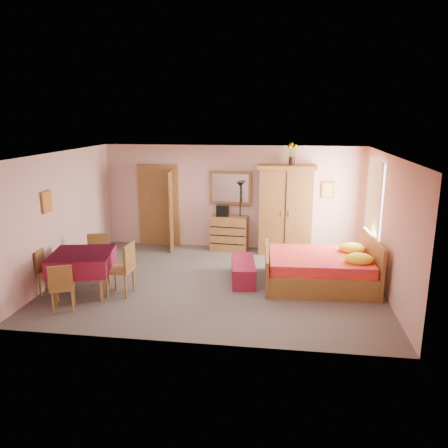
# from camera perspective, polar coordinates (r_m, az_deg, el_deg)

# --- Properties ---
(floor) EXTENTS (6.50, 6.50, 0.00)m
(floor) POSITION_cam_1_polar(r_m,az_deg,el_deg) (9.00, -0.90, -7.56)
(floor) COLOR #615C56
(floor) RESTS_ON ground
(ceiling) EXTENTS (6.50, 6.50, 0.00)m
(ceiling) POSITION_cam_1_polar(r_m,az_deg,el_deg) (8.41, -0.97, 9.17)
(ceiling) COLOR brown
(ceiling) RESTS_ON wall_back
(wall_back) EXTENTS (6.50, 0.10, 2.60)m
(wall_back) POSITION_cam_1_polar(r_m,az_deg,el_deg) (11.04, 1.05, 3.50)
(wall_back) COLOR #D7A49C
(wall_back) RESTS_ON floor
(wall_front) EXTENTS (6.50, 0.10, 2.60)m
(wall_front) POSITION_cam_1_polar(r_m,az_deg,el_deg) (6.25, -4.45, -4.76)
(wall_front) COLOR #D7A49C
(wall_front) RESTS_ON floor
(wall_left) EXTENTS (0.10, 5.00, 2.60)m
(wall_left) POSITION_cam_1_polar(r_m,az_deg,el_deg) (9.65, -20.38, 1.10)
(wall_left) COLOR #D7A49C
(wall_left) RESTS_ON floor
(wall_right) EXTENTS (0.10, 5.00, 2.60)m
(wall_right) POSITION_cam_1_polar(r_m,az_deg,el_deg) (8.74, 20.63, -0.20)
(wall_right) COLOR #D7A49C
(wall_right) RESTS_ON floor
(doorway) EXTENTS (1.06, 0.12, 2.15)m
(doorway) POSITION_cam_1_polar(r_m,az_deg,el_deg) (11.44, -8.47, 2.32)
(doorway) COLOR #9E6B35
(doorway) RESTS_ON floor
(window) EXTENTS (0.08, 1.40, 1.95)m
(window) POSITION_cam_1_polar(r_m,az_deg,el_deg) (9.85, 19.01, 2.35)
(window) COLOR white
(window) RESTS_ON wall_right
(picture_left) EXTENTS (0.04, 0.32, 0.42)m
(picture_left) POSITION_cam_1_polar(r_m,az_deg,el_deg) (9.05, -22.19, 2.72)
(picture_left) COLOR orange
(picture_left) RESTS_ON wall_left
(picture_back) EXTENTS (0.30, 0.04, 0.40)m
(picture_back) POSITION_cam_1_polar(r_m,az_deg,el_deg) (10.94, 13.39, 4.36)
(picture_back) COLOR #D8BF59
(picture_back) RESTS_ON wall_back
(chest_of_drawers) EXTENTS (0.94, 0.51, 0.86)m
(chest_of_drawers) POSITION_cam_1_polar(r_m,az_deg,el_deg) (10.98, 0.69, -1.20)
(chest_of_drawers) COLOR #A46D37
(chest_of_drawers) RESTS_ON floor
(wall_mirror) EXTENTS (1.06, 0.11, 0.84)m
(wall_mirror) POSITION_cam_1_polar(r_m,az_deg,el_deg) (10.95, 0.84, 4.74)
(wall_mirror) COLOR silver
(wall_mirror) RESTS_ON wall_back
(stereo) EXTENTS (0.31, 0.24, 0.28)m
(stereo) POSITION_cam_1_polar(r_m,az_deg,el_deg) (10.90, -0.19, 1.78)
(stereo) COLOR black
(stereo) RESTS_ON chest_of_drawers
(floor_lamp) EXTENTS (0.25, 0.25, 1.73)m
(floor_lamp) POSITION_cam_1_polar(r_m,az_deg,el_deg) (10.89, 2.11, 1.00)
(floor_lamp) COLOR black
(floor_lamp) RESTS_ON floor
(wardrobe) EXTENTS (1.39, 0.73, 2.17)m
(wardrobe) POSITION_cam_1_polar(r_m,az_deg,el_deg) (10.71, 8.05, 1.86)
(wardrobe) COLOR #956232
(wardrobe) RESTS_ON floor
(sunflower_vase) EXTENTS (0.23, 0.23, 0.52)m
(sunflower_vase) POSITION_cam_1_polar(r_m,az_deg,el_deg) (10.55, 8.86, 9.05)
(sunflower_vase) COLOR yellow
(sunflower_vase) RESTS_ON wardrobe
(bed) EXTENTS (2.24, 1.80, 1.00)m
(bed) POSITION_cam_1_polar(r_m,az_deg,el_deg) (8.91, 12.29, -4.70)
(bed) COLOR #DF1557
(bed) RESTS_ON floor
(bench) EXTENTS (0.62, 1.29, 0.41)m
(bench) POSITION_cam_1_polar(r_m,az_deg,el_deg) (9.02, 2.52, -6.13)
(bench) COLOR maroon
(bench) RESTS_ON floor
(dining_table) EXTENTS (1.29, 1.29, 0.80)m
(dining_table) POSITION_cam_1_polar(r_m,az_deg,el_deg) (8.76, -17.91, -6.09)
(dining_table) COLOR maroon
(dining_table) RESTS_ON floor
(chair_south) EXTENTS (0.51, 0.51, 0.86)m
(chair_south) POSITION_cam_1_polar(r_m,az_deg,el_deg) (8.13, -20.35, -7.62)
(chair_south) COLOR #A87539
(chair_south) RESTS_ON floor
(chair_north) EXTENTS (0.54, 0.54, 0.92)m
(chair_north) POSITION_cam_1_polar(r_m,az_deg,el_deg) (9.42, -16.10, -4.18)
(chair_north) COLOR olive
(chair_north) RESTS_ON floor
(chair_west) EXTENTS (0.44, 0.44, 0.85)m
(chair_west) POSITION_cam_1_polar(r_m,az_deg,el_deg) (8.97, -21.76, -5.77)
(chair_west) COLOR #A86A39
(chair_west) RESTS_ON floor
(chair_east) EXTENTS (0.48, 0.48, 1.00)m
(chair_east) POSITION_cam_1_polar(r_m,az_deg,el_deg) (8.47, -13.46, -5.74)
(chair_east) COLOR #A87338
(chair_east) RESTS_ON floor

